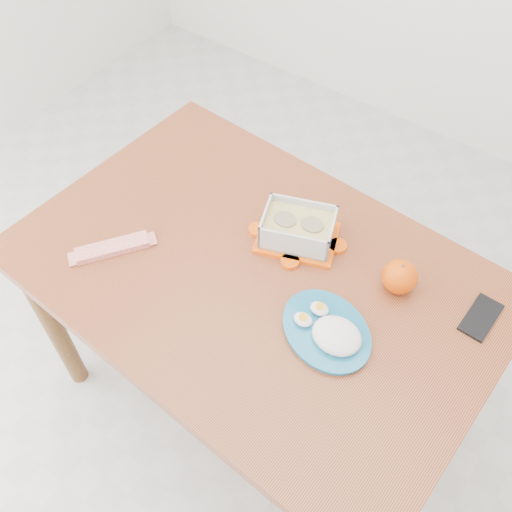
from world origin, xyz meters
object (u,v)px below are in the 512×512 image
Objects in this scene: orange_fruit at (400,277)px; rice_plate at (330,331)px; dining_table at (256,292)px; smartphone at (481,317)px; food_container at (298,229)px.

orange_fruit is 0.23m from rice_plate.
rice_plate is (0.25, -0.06, 0.12)m from dining_table.
smartphone is at bearing 24.38° from dining_table.
rice_plate is at bearing -63.01° from food_container.
orange_fruit is (0.31, 0.16, 0.14)m from dining_table.
food_container reaches higher than smartphone.
orange_fruit is 0.21m from smartphone.
dining_table is at bearing -152.67° from orange_fruit.
dining_table is 9.90× the size of smartphone.
dining_table is at bearing -121.29° from food_container.
orange_fruit is (0.29, 0.01, 0.00)m from food_container.
orange_fruit is at bearing -167.35° from smartphone.
dining_table is 0.21m from food_container.
orange_fruit reaches higher than rice_plate.
orange_fruit is at bearing 30.82° from dining_table.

